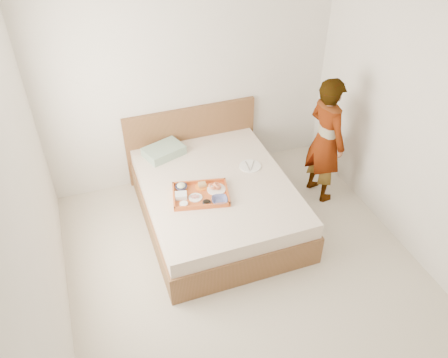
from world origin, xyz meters
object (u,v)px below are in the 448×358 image
dinner_plate (250,166)px  person (326,140)px  bed (217,202)px  tray (201,194)px

dinner_plate → person: (0.87, -0.12, 0.23)m
bed → person: person is taller
bed → tray: bearing=-147.0°
tray → person: bearing=19.1°
bed → dinner_plate: size_ratio=8.06×
tray → dinner_plate: bearing=36.4°
tray → dinner_plate: (0.69, 0.31, -0.02)m
tray → person: (1.56, 0.19, 0.21)m
dinner_plate → person: bearing=-8.0°
bed → dinner_plate: 0.56m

